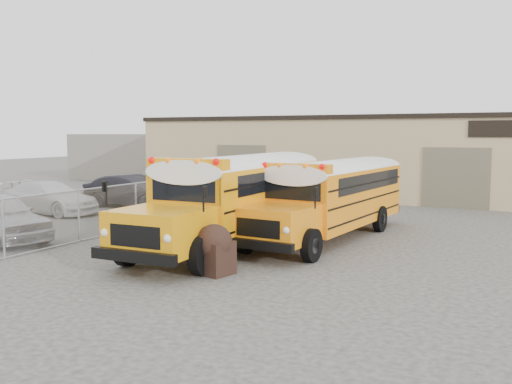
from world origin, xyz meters
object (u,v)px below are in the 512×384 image
at_px(school_bus_left, 303,178).
at_px(tarp_bundle, 214,249).
at_px(car_dark, 132,191).
at_px(school_bus_right, 384,180).
at_px(car_white, 50,198).

relative_size(school_bus_left, tarp_bundle, 7.83).
bearing_deg(school_bus_left, car_dark, -176.37).
relative_size(school_bus_right, car_dark, 1.97).
xyz_separation_m(school_bus_right, tarp_bundle, (-1.25, -12.28, -0.94)).
bearing_deg(car_white, tarp_bundle, -113.91).
bearing_deg(tarp_bundle, car_white, 154.06).
bearing_deg(car_dark, school_bus_left, -89.23).
height_order(tarp_bundle, car_white, car_white).
bearing_deg(school_bus_right, car_dark, -167.70).
distance_m(school_bus_left, tarp_bundle, 10.45).
bearing_deg(tarp_bundle, school_bus_left, 100.00).
xyz_separation_m(school_bus_left, car_white, (-10.91, -4.05, -1.01)).
bearing_deg(school_bus_left, car_white, -159.64).
height_order(school_bus_left, school_bus_right, school_bus_left).
xyz_separation_m(school_bus_left, car_dark, (-8.95, -0.57, -0.94)).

